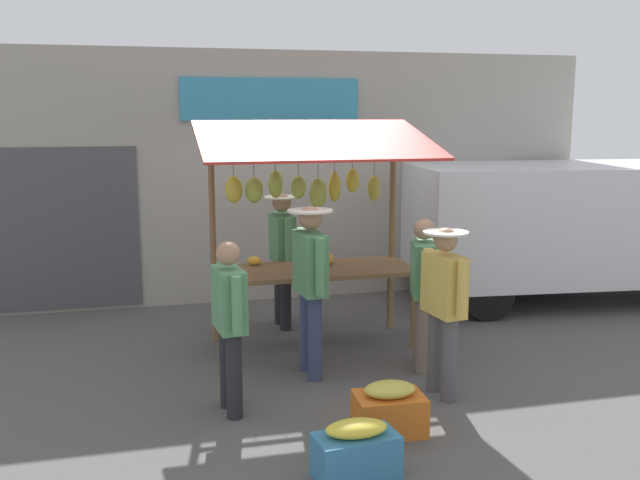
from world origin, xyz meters
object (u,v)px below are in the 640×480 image
(market_stall, at_px, (310,206))
(shopper_with_shopping_bag, at_px, (423,284))
(shopper_with_ponytail, at_px, (444,299))
(vendor_with_sunhat, at_px, (282,249))
(shopper_in_striped_shirt, at_px, (310,276))
(shopper_in_grey_tee, at_px, (229,317))
(produce_crate_near, at_px, (389,409))
(produce_crate_side, at_px, (356,451))
(parked_van, at_px, (560,220))

(market_stall, xyz_separation_m, shopper_with_shopping_bag, (-0.91, 1.07, -0.68))
(market_stall, xyz_separation_m, shopper_with_ponytail, (-0.82, 1.79, -0.65))
(vendor_with_sunhat, height_order, shopper_in_striped_shirt, shopper_in_striped_shirt)
(shopper_in_grey_tee, bearing_deg, shopper_with_shopping_bag, -79.05)
(produce_crate_near, bearing_deg, market_stall, -87.86)
(shopper_in_striped_shirt, bearing_deg, shopper_in_grey_tee, 124.92)
(vendor_with_sunhat, relative_size, produce_crate_side, 2.59)
(vendor_with_sunhat, distance_m, shopper_with_ponytail, 2.67)
(shopper_with_ponytail, bearing_deg, market_stall, 17.37)
(shopper_with_shopping_bag, distance_m, shopper_in_striped_shirt, 1.15)
(shopper_in_striped_shirt, distance_m, parked_van, 4.50)
(shopper_with_shopping_bag, distance_m, shopper_in_grey_tee, 2.11)
(produce_crate_side, bearing_deg, vendor_with_sunhat, -93.14)
(shopper_with_ponytail, xyz_separation_m, produce_crate_side, (1.20, 1.24, -0.72))
(vendor_with_sunhat, height_order, produce_crate_near, vendor_with_sunhat)
(parked_van, bearing_deg, shopper_in_grey_tee, 34.64)
(shopper_with_ponytail, bearing_deg, produce_crate_side, 128.79)
(shopper_in_striped_shirt, xyz_separation_m, produce_crate_near, (-0.32, 1.42, -0.82))
(shopper_in_striped_shirt, relative_size, produce_crate_side, 2.70)
(parked_van, relative_size, produce_crate_side, 7.23)
(market_stall, distance_m, produce_crate_side, 3.35)
(shopper_in_grey_tee, xyz_separation_m, produce_crate_near, (-1.20, 0.72, -0.67))
(parked_van, xyz_separation_m, produce_crate_side, (4.17, 4.07, -0.92))
(shopper_with_ponytail, relative_size, produce_crate_side, 2.50)
(market_stall, distance_m, parked_van, 3.95)
(produce_crate_side, bearing_deg, parked_van, -135.73)
(vendor_with_sunhat, relative_size, parked_van, 0.36)
(shopper_in_striped_shirt, height_order, shopper_with_ponytail, shopper_in_striped_shirt)
(market_stall, distance_m, shopper_with_ponytail, 2.07)
(market_stall, relative_size, shopper_in_striped_shirt, 1.47)
(produce_crate_near, height_order, produce_crate_side, same)
(vendor_with_sunhat, xyz_separation_m, parked_van, (-3.97, -0.35, 0.16))
(produce_crate_near, bearing_deg, shopper_in_striped_shirt, -77.14)
(shopper_in_grey_tee, bearing_deg, shopper_with_ponytail, -99.21)
(shopper_in_striped_shirt, distance_m, produce_crate_side, 2.21)
(shopper_in_grey_tee, bearing_deg, vendor_with_sunhat, -27.44)
(parked_van, height_order, produce_crate_side, parked_van)
(market_stall, height_order, parked_van, market_stall)
(market_stall, bearing_deg, shopper_with_shopping_bag, 130.49)
(shopper_in_grey_tee, bearing_deg, parked_van, -66.97)
(parked_van, bearing_deg, shopper_with_shopping_bag, 41.77)
(produce_crate_near, bearing_deg, shopper_with_ponytail, -139.87)
(vendor_with_sunhat, xyz_separation_m, produce_crate_side, (0.20, 3.72, -0.77))
(produce_crate_side, bearing_deg, produce_crate_near, -127.15)
(shopper_with_shopping_bag, bearing_deg, produce_crate_side, 162.48)
(market_stall, height_order, vendor_with_sunhat, market_stall)
(market_stall, xyz_separation_m, shopper_in_grey_tee, (1.11, 1.68, -0.71))
(produce_crate_near, distance_m, produce_crate_side, 0.79)
(shopper_in_striped_shirt, relative_size, shopper_with_ponytail, 1.08)
(shopper_with_ponytail, relative_size, produce_crate_near, 2.72)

